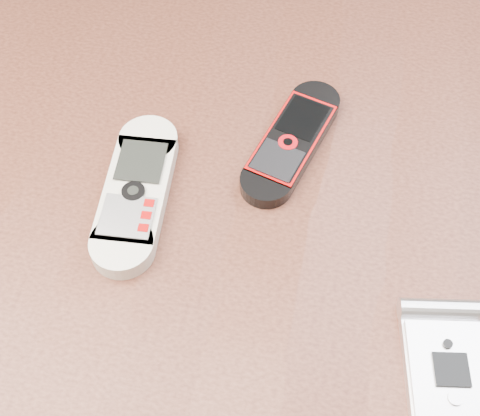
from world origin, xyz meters
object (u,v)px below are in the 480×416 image
table (234,281)px  nokia_white (136,192)px  motorola_razr (449,378)px  nokia_black_red (292,141)px

table → nokia_white: 0.13m
table → motorola_razr: (0.16, -0.10, 0.11)m
table → nokia_white: nokia_white is taller
nokia_black_red → motorola_razr: motorola_razr is taller
table → nokia_white: bearing=178.6°
nokia_black_red → motorola_razr: (0.12, -0.17, 0.00)m
motorola_razr → nokia_white: bearing=147.5°
motorola_razr → nokia_black_red: bearing=117.1°
table → nokia_white: (-0.07, 0.00, 0.11)m
table → motorola_razr: motorola_razr is taller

